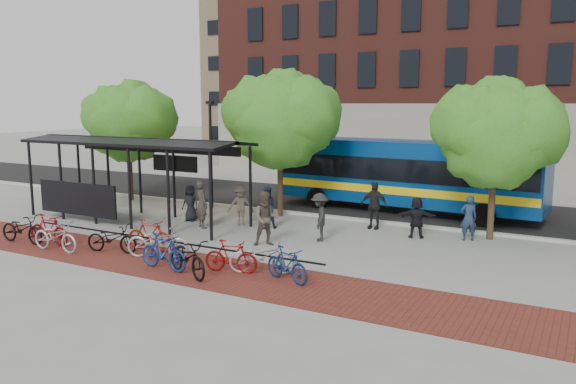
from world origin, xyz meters
The scene contains 32 objects.
ground centered at (0.00, 0.00, 0.00)m, with size 160.00×160.00×0.00m, color #9E9E99.
asphalt_street centered at (0.00, 8.00, 0.01)m, with size 160.00×8.00×0.01m, color black.
curb centered at (0.00, 4.00, 0.06)m, with size 160.00×0.25×0.12m, color #B7B7B2.
brick_strip centered at (-2.00, -5.00, 0.00)m, with size 24.00×3.00×0.01m, color maroon.
bike_rack_rail centered at (-3.30, -4.10, 0.00)m, with size 12.00×0.05×0.95m, color black.
building_tower centered at (-16.00, 40.00, 15.00)m, with size 22.00×22.00×30.00m, color #7A664C.
bus_shelter centered at (-8.13, -0.48, 3.00)m, with size 10.60×3.07×3.60m.
tree_a centered at (-11.91, 3.35, 4.24)m, with size 4.90×4.00×6.18m.
tree_b centered at (-2.90, 3.35, 4.46)m, with size 5.15×4.20×6.47m.
tree_c centered at (6.09, 3.35, 4.05)m, with size 4.66×3.80×5.92m.
lamp_post_left centered at (-7.00, 3.60, 2.75)m, with size 0.35×0.20×5.12m.
bus centered at (1.57, 6.98, 1.90)m, with size 12.41×3.53×3.31m.
bike_0 centered at (-8.75, -5.48, 0.53)m, with size 0.71×2.03×1.07m, color black.
bike_1 centered at (-7.71, -5.17, 0.55)m, with size 0.52×1.84×1.11m, color maroon.
bike_2 centered at (-6.76, -5.67, 0.53)m, with size 0.70×2.00×1.05m, color #BDBDC0.
bike_4 centered at (-4.92, -4.86, 0.49)m, with size 0.65×1.87×0.98m, color black.
bike_5 centered at (-4.00, -4.03, 0.54)m, with size 0.51×1.81×1.09m, color #9A1C0E.
bike_6 centered at (-3.11, -4.62, 0.55)m, with size 0.73×2.10×1.10m, color #A4A4A6.
bike_7 centered at (-2.05, -5.56, 0.56)m, with size 0.53×1.86×1.12m, color navy.
bike_8 centered at (-1.05, -5.65, 0.56)m, with size 0.74×2.13×1.12m, color black.
bike_9 centered at (-0.10, -4.80, 0.50)m, with size 0.47×1.66×1.00m, color maroon.
bike_10 centered at (0.76, -4.43, 0.52)m, with size 0.69×1.98×1.04m, color #A7A7A9.
bike_11 centered at (1.80, -4.75, 0.50)m, with size 0.47×1.67×1.01m, color navy.
pedestrian_0 centered at (-5.87, 0.55, 0.78)m, with size 0.76×0.50×1.56m, color black.
pedestrian_1 centered at (-4.60, -0.30, 0.99)m, with size 0.72×0.47×1.97m, color #3A332E.
pedestrian_2 centered at (-2.25, 0.88, 0.85)m, with size 0.83×0.64×1.70m, color #1B2840.
pedestrian_3 centered at (-3.51, 0.87, 0.84)m, with size 1.08×0.62×1.68m, color brown.
pedestrian_4 centered at (1.55, 2.93, 0.96)m, with size 1.12×0.47×1.92m, color black.
pedestrian_5 centered at (3.53, 2.18, 0.78)m, with size 1.46×0.46×1.57m, color black.
pedestrian_7 centered at (5.31, 2.72, 0.85)m, with size 0.62×0.41×1.70m, color navy.
pedestrian_8 centered at (-0.84, -1.50, 0.97)m, with size 0.94×0.74×1.94m, color brown.
pedestrian_9 centered at (0.52, 0.03, 0.89)m, with size 1.15×0.66×1.77m, color #242424.
Camera 1 is at (9.22, -18.21, 5.02)m, focal length 35.00 mm.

